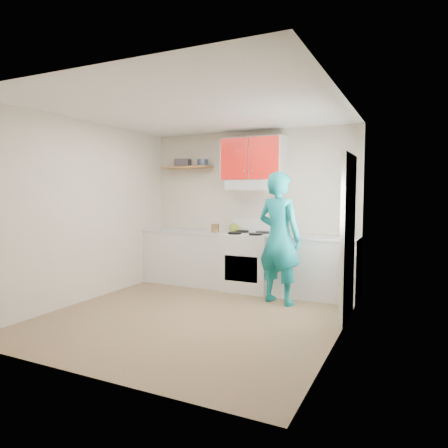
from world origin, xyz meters
The scene contains 21 objects.
floor centered at (0.00, 0.00, 0.00)m, with size 3.80×3.80×0.00m, color brown.
ceiling centered at (0.00, 0.00, 2.60)m, with size 3.60×3.80×0.04m, color white.
back_wall centered at (0.00, 1.90, 1.30)m, with size 3.60×0.04×2.60m, color beige.
front_wall centered at (0.00, -1.90, 1.30)m, with size 3.60×0.04×2.60m, color beige.
left_wall centered at (-1.80, 0.00, 1.30)m, with size 0.04×3.80×2.60m, color beige.
right_wall centered at (1.80, 0.00, 1.30)m, with size 0.04×3.80×2.60m, color beige.
door centered at (1.78, 0.70, 1.02)m, with size 0.05×0.85×2.05m, color white.
door_glass centered at (1.75, 0.70, 1.45)m, with size 0.01×0.55×0.95m, color white.
counter_left centered at (-1.04, 1.60, 0.45)m, with size 1.52×0.60×0.90m, color silver.
counter_right centered at (1.14, 1.60, 0.45)m, with size 1.32×0.60×0.90m, color silver.
stove centered at (0.10, 1.57, 0.46)m, with size 0.76×0.65×0.92m, color white.
range_hood centered at (0.10, 1.68, 1.70)m, with size 0.76×0.44×0.15m, color silver.
upper_cabinets centered at (0.10, 1.73, 2.12)m, with size 1.02×0.33×0.70m, color red.
shelf centered at (-1.15, 1.75, 2.02)m, with size 0.90×0.30×0.04m, color brown.
books centered at (-1.26, 1.79, 2.10)m, with size 0.26×0.19×0.13m, color #433B42.
tin centered at (-0.84, 1.74, 2.09)m, with size 0.19×0.19×0.11m, color #333D4C.
kettle centered at (-0.22, 1.71, 0.99)m, with size 0.18×0.18×0.15m, color olive.
crock centered at (-0.49, 1.54, 0.98)m, with size 0.13×0.13×0.16m, color brown.
cutting_board centered at (0.91, 1.61, 0.91)m, with size 0.29×0.21×0.02m, color olive.
silicone_mat centered at (1.52, 1.63, 0.90)m, with size 0.32×0.26×0.01m, color red.
person centered at (0.78, 1.05, 0.94)m, with size 0.68×0.45×1.87m, color #0E7B83.
Camera 1 is at (2.55, -4.43, 1.59)m, focal length 32.46 mm.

